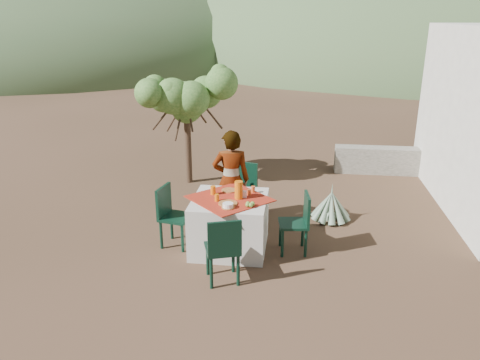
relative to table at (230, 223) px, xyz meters
name	(u,v)px	position (x,y,z in m)	size (l,w,h in m)	color
ground	(194,235)	(-0.60, 0.32, -0.38)	(160.00, 160.00, 0.00)	#3C2B1B
table	(230,223)	(0.00, 0.00, 0.00)	(1.30, 1.30, 0.76)	beige
chair_far	(242,189)	(0.05, 0.97, 0.15)	(0.54, 0.54, 0.95)	black
chair_near	(223,248)	(0.06, -0.94, 0.11)	(0.52, 0.52, 0.88)	black
chair_left	(171,213)	(-0.84, 0.00, 0.11)	(0.48, 0.48, 0.88)	black
chair_right	(299,220)	(0.96, 0.01, 0.09)	(0.44, 0.44, 0.85)	black
person	(231,180)	(-0.08, 0.69, 0.40)	(0.57, 0.37, 1.55)	#8C6651
shrub_tree	(190,102)	(-1.15, 2.73, 1.20)	(1.70, 1.67, 2.00)	#3F2C1F
agave	(331,206)	(1.48, 1.17, -0.15)	(0.64, 0.66, 0.69)	gray
stone_wall	(398,161)	(3.00, 3.72, -0.10)	(2.60, 0.35, 0.55)	gray
hill_near_left	(55,57)	(-18.60, 30.32, -0.38)	(40.00, 40.00, 16.00)	#3B512E
hill_near_right	(426,55)	(11.40, 36.32, -0.38)	(48.00, 48.00, 20.00)	#3B512E
hill_far_center	(255,43)	(-4.60, 52.32, -0.38)	(60.00, 60.00, 24.00)	slate
plate_far	(229,190)	(-0.05, 0.28, 0.39)	(0.22, 0.22, 0.01)	brown
plate_near	(228,203)	(0.01, -0.21, 0.39)	(0.26, 0.26, 0.01)	brown
glass_far	(213,190)	(-0.25, 0.11, 0.44)	(0.07, 0.07, 0.12)	orange
glass_near	(217,198)	(-0.15, -0.13, 0.43)	(0.06, 0.06, 0.10)	orange
juice_pitcher	(239,190)	(0.13, 0.00, 0.51)	(0.11, 0.11, 0.25)	orange
bowl_plate	(228,207)	(0.03, -0.34, 0.39)	(0.18, 0.18, 0.01)	brown
white_bowl	(228,205)	(0.03, -0.34, 0.42)	(0.14, 0.14, 0.05)	white
jar_left	(249,192)	(0.26, 0.14, 0.42)	(0.05, 0.05, 0.08)	#CA5423
jar_right	(253,189)	(0.30, 0.27, 0.43)	(0.06, 0.06, 0.09)	#CA5423
napkin_holder	(244,194)	(0.19, 0.04, 0.43)	(0.08, 0.04, 0.10)	white
fruit_cluster	(250,204)	(0.31, -0.26, 0.41)	(0.12, 0.11, 0.06)	olive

